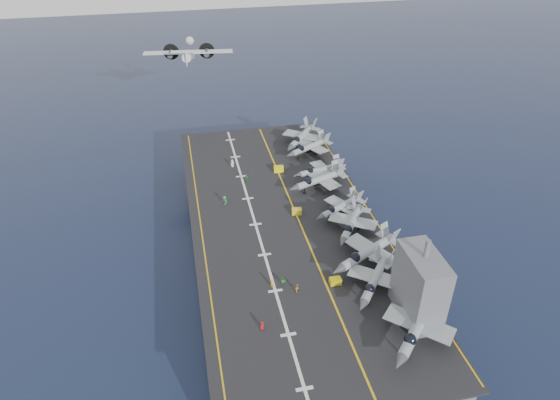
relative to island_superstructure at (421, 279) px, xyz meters
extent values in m
plane|color=#142135|center=(-15.00, 30.00, -17.90)|extent=(500.00, 500.00, 0.00)
cube|color=#56595E|center=(-15.00, 30.00, -12.90)|extent=(36.00, 90.00, 10.00)
cube|color=black|center=(-15.00, 30.00, -7.70)|extent=(38.00, 92.00, 0.40)
cube|color=gold|center=(-12.00, 30.00, -7.48)|extent=(0.35, 90.00, 0.02)
cube|color=silver|center=(-21.00, 30.00, -7.48)|extent=(0.50, 90.00, 0.02)
cube|color=gold|center=(-32.00, 30.00, -7.48)|extent=(0.25, 90.00, 0.02)
cube|color=gold|center=(3.50, 30.00, -7.48)|extent=(0.25, 90.00, 0.02)
imported|color=#B21919|center=(-24.78, 1.95, -6.71)|extent=(1.14, 1.04, 1.59)
imported|color=gold|center=(-21.37, 11.02, -6.63)|extent=(1.25, 1.15, 1.74)
imported|color=green|center=(-19.35, 11.07, -6.63)|extent=(1.19, 0.94, 1.74)
imported|color=green|center=(-26.22, 38.73, -6.49)|extent=(1.34, 1.46, 2.03)
imported|color=#268C33|center=(-20.18, 47.12, -6.48)|extent=(1.26, 0.88, 2.04)
imported|color=white|center=(-22.40, 55.11, -6.54)|extent=(1.35, 1.12, 1.92)
imported|color=yellow|center=(-17.39, 9.06, -6.70)|extent=(0.65, 0.97, 1.60)
camera|label=1|loc=(-33.57, -52.12, 52.23)|focal=32.00mm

